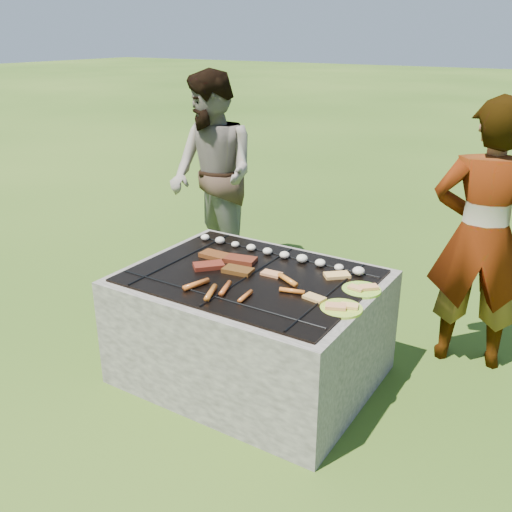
# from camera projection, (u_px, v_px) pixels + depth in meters

# --- Properties ---
(lawn) EXTENTS (60.00, 60.00, 0.00)m
(lawn) POSITION_uv_depth(u_px,v_px,m) (251.00, 374.00, 3.21)
(lawn) COLOR #254711
(lawn) RESTS_ON ground
(fire_pit) EXTENTS (1.30, 1.00, 0.62)m
(fire_pit) POSITION_uv_depth(u_px,v_px,m) (251.00, 330.00, 3.11)
(fire_pit) COLOR #9B938A
(fire_pit) RESTS_ON ground
(mushrooms) EXTENTS (1.06, 0.06, 0.04)m
(mushrooms) POSITION_uv_depth(u_px,v_px,m) (282.00, 254.00, 3.20)
(mushrooms) COLOR white
(mushrooms) RESTS_ON fire_pit
(pork_slabs) EXTENTS (0.40, 0.31, 0.02)m
(pork_slabs) POSITION_uv_depth(u_px,v_px,m) (226.00, 262.00, 3.11)
(pork_slabs) COLOR #93481A
(pork_slabs) RESTS_ON fire_pit
(sausages) EXTENTS (0.54, 0.45, 0.03)m
(sausages) POSITION_uv_depth(u_px,v_px,m) (239.00, 288.00, 2.80)
(sausages) COLOR orange
(sausages) RESTS_ON fire_pit
(bread_on_grate) EXTENTS (0.43, 0.41, 0.02)m
(bread_on_grate) POSITION_uv_depth(u_px,v_px,m) (314.00, 280.00, 2.90)
(bread_on_grate) COLOR tan
(bread_on_grate) RESTS_ON fire_pit
(plate_far) EXTENTS (0.23, 0.23, 0.03)m
(plate_far) POSITION_uv_depth(u_px,v_px,m) (362.00, 289.00, 2.82)
(plate_far) COLOR #E6FF3C
(plate_far) RESTS_ON fire_pit
(plate_near) EXTENTS (0.23, 0.23, 0.03)m
(plate_near) POSITION_uv_depth(u_px,v_px,m) (341.00, 308.00, 2.63)
(plate_near) COLOR yellow
(plate_near) RESTS_ON fire_pit
(cook) EXTENTS (0.63, 0.49, 1.51)m
(cook) POSITION_uv_depth(u_px,v_px,m) (482.00, 237.00, 3.09)
(cook) COLOR gray
(cook) RESTS_ON ground
(bystander) EXTENTS (0.93, 0.85, 1.55)m
(bystander) POSITION_uv_depth(u_px,v_px,m) (212.00, 176.00, 4.30)
(bystander) COLOR #9F9085
(bystander) RESTS_ON ground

